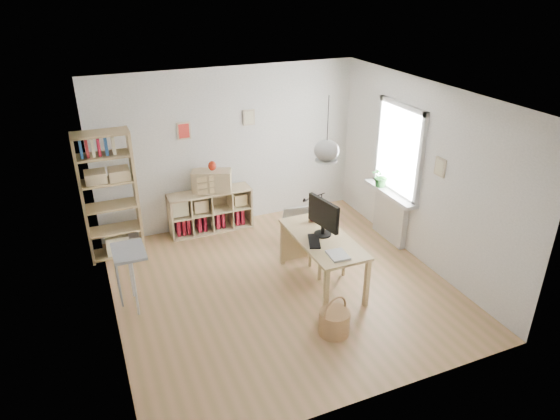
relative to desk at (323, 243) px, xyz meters
name	(u,v)px	position (x,y,z in m)	size (l,w,h in m)	color
ground	(282,286)	(-0.55, 0.15, -0.66)	(4.50, 4.50, 0.00)	tan
room_shell	(327,150)	(0.00, 0.00, 1.34)	(4.50, 4.50, 4.50)	white
window_unit	(399,150)	(1.68, 0.75, 0.89)	(0.07, 1.16, 1.46)	white
radiator	(390,217)	(1.64, 0.75, -0.26)	(0.10, 0.80, 0.80)	silver
windowsill	(390,193)	(1.59, 0.75, 0.17)	(0.22, 1.20, 0.06)	silver
desk	(323,243)	(0.00, 0.00, 0.00)	(0.70, 1.50, 0.75)	tan
cube_shelf	(209,213)	(-1.02, 2.23, -0.36)	(1.40, 0.38, 0.72)	beige
tall_bookshelf	(108,191)	(-2.59, 1.95, 0.43)	(0.80, 0.38, 2.00)	tan
side_table	(125,263)	(-2.59, 0.50, 0.01)	(0.40, 0.55, 0.85)	#9A9A9D
chair	(326,239)	(0.22, 0.32, -0.14)	(0.48, 0.48, 0.91)	#9A9A9D
wicker_basket	(334,321)	(-0.35, -1.03, -0.49)	(0.38, 0.38, 0.53)	#AA794C
storage_chest	(303,233)	(0.26, 1.17, -0.47)	(0.62, 0.68, 0.56)	#B1B1AC
monitor	(323,216)	(0.03, 0.07, 0.39)	(0.24, 0.60, 0.53)	black
keyboard	(314,241)	(-0.17, -0.06, 0.10)	(0.15, 0.39, 0.02)	black
task_lamp	(312,204)	(0.10, 0.54, 0.35)	(0.36, 0.13, 0.38)	black
yarn_ball	(313,217)	(0.08, 0.48, 0.16)	(0.14, 0.14, 0.14)	#470918
paper_tray	(338,255)	(-0.05, -0.52, 0.11)	(0.23, 0.29, 0.03)	silver
drawer_chest	(212,181)	(-0.95, 2.19, 0.25)	(0.64, 0.29, 0.37)	beige
red_vase	(212,166)	(-0.92, 2.19, 0.51)	(0.13, 0.13, 0.16)	#A8200E
potted_plant	(381,176)	(1.57, 1.01, 0.38)	(0.31, 0.27, 0.35)	#2A702B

